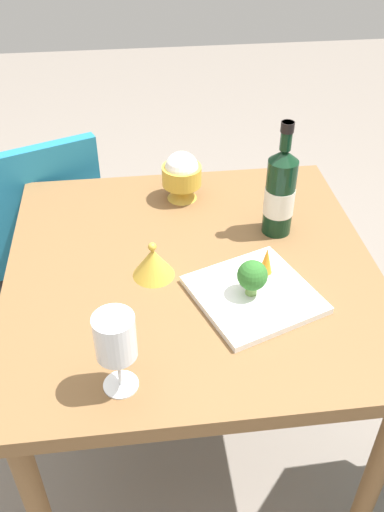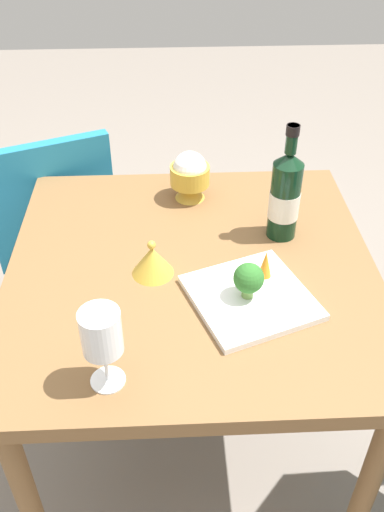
{
  "view_description": "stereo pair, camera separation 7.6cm",
  "coord_description": "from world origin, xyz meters",
  "px_view_note": "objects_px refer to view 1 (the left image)",
  "views": [
    {
      "loc": [
        1.03,
        -0.12,
        1.6
      ],
      "look_at": [
        0.0,
        0.0,
        0.78
      ],
      "focal_mm": 38.82,
      "sensor_mm": 36.0,
      "label": 1
    },
    {
      "loc": [
        1.03,
        -0.05,
        1.6
      ],
      "look_at": [
        0.0,
        0.0,
        0.78
      ],
      "focal_mm": 38.82,
      "sensor_mm": 36.0,
      "label": 2
    }
  ],
  "objects_px": {
    "serving_plate": "(254,294)",
    "rice_bowl": "(182,175)",
    "broccoli_floret": "(252,276)",
    "chair_by_wall": "(40,226)",
    "rice_bowl_lid": "(153,262)",
    "carrot_garnish_left": "(266,260)",
    "wine_bottle": "(280,192)",
    "wine_glass": "(115,339)"
  },
  "relations": [
    {
      "from": "serving_plate",
      "to": "rice_bowl",
      "type": "bearing_deg",
      "value": -164.99
    },
    {
      "from": "broccoli_floret",
      "to": "serving_plate",
      "type": "bearing_deg",
      "value": 110.49
    },
    {
      "from": "chair_by_wall",
      "to": "rice_bowl_lid",
      "type": "xyz_separation_m",
      "value": [
        0.56,
        0.36,
        0.26
      ]
    },
    {
      "from": "serving_plate",
      "to": "broccoli_floret",
      "type": "distance_m",
      "value": 0.06
    },
    {
      "from": "carrot_garnish_left",
      "to": "broccoli_floret",
      "type": "bearing_deg",
      "value": -35.34
    },
    {
      "from": "wine_bottle",
      "to": "rice_bowl_lid",
      "type": "bearing_deg",
      "value": -66.87
    },
    {
      "from": "serving_plate",
      "to": "carrot_garnish_left",
      "type": "distance_m",
      "value": 0.09
    },
    {
      "from": "chair_by_wall",
      "to": "serving_plate",
      "type": "distance_m",
      "value": 0.91
    },
    {
      "from": "serving_plate",
      "to": "wine_glass",
      "type": "bearing_deg",
      "value": -54.82
    },
    {
      "from": "chair_by_wall",
      "to": "carrot_garnish_left",
      "type": "xyz_separation_m",
      "value": [
        0.6,
        0.62,
        0.27
      ]
    },
    {
      "from": "chair_by_wall",
      "to": "serving_plate",
      "type": "relative_size",
      "value": 2.64
    },
    {
      "from": "wine_glass",
      "to": "broccoli_floret",
      "type": "bearing_deg",
      "value": 125.54
    },
    {
      "from": "carrot_garnish_left",
      "to": "rice_bowl_lid",
      "type": "bearing_deg",
      "value": -98.91
    },
    {
      "from": "wine_glass",
      "to": "rice_bowl_lid",
      "type": "distance_m",
      "value": 0.34
    },
    {
      "from": "wine_glass",
      "to": "rice_bowl",
      "type": "height_order",
      "value": "wine_glass"
    },
    {
      "from": "rice_bowl_lid",
      "to": "carrot_garnish_left",
      "type": "distance_m",
      "value": 0.26
    },
    {
      "from": "broccoli_floret",
      "to": "carrot_garnish_left",
      "type": "height_order",
      "value": "broccoli_floret"
    },
    {
      "from": "rice_bowl",
      "to": "serving_plate",
      "type": "height_order",
      "value": "rice_bowl"
    },
    {
      "from": "wine_glass",
      "to": "chair_by_wall",
      "type": "bearing_deg",
      "value": -162.83
    },
    {
      "from": "carrot_garnish_left",
      "to": "wine_glass",
      "type": "bearing_deg",
      "value": -50.92
    },
    {
      "from": "chair_by_wall",
      "to": "broccoli_floret",
      "type": "xyz_separation_m",
      "value": [
        0.67,
        0.57,
        0.29
      ]
    },
    {
      "from": "wine_bottle",
      "to": "rice_bowl",
      "type": "distance_m",
      "value": 0.3
    },
    {
      "from": "rice_bowl_lid",
      "to": "rice_bowl",
      "type": "bearing_deg",
      "value": 162.72
    },
    {
      "from": "wine_bottle",
      "to": "broccoli_floret",
      "type": "xyz_separation_m",
      "value": [
        0.25,
        -0.12,
        -0.05
      ]
    },
    {
      "from": "rice_bowl",
      "to": "rice_bowl_lid",
      "type": "relative_size",
      "value": 1.42
    },
    {
      "from": "rice_bowl_lid",
      "to": "broccoli_floret",
      "type": "height_order",
      "value": "broccoli_floret"
    },
    {
      "from": "serving_plate",
      "to": "carrot_garnish_left",
      "type": "height_order",
      "value": "carrot_garnish_left"
    },
    {
      "from": "rice_bowl",
      "to": "serving_plate",
      "type": "bearing_deg",
      "value": 15.01
    },
    {
      "from": "wine_glass",
      "to": "carrot_garnish_left",
      "type": "distance_m",
      "value": 0.45
    },
    {
      "from": "wine_glass",
      "to": "rice_bowl",
      "type": "bearing_deg",
      "value": 163.98
    },
    {
      "from": "rice_bowl",
      "to": "wine_glass",
      "type": "bearing_deg",
      "value": -16.02
    },
    {
      "from": "wine_bottle",
      "to": "broccoli_floret",
      "type": "bearing_deg",
      "value": -25.48
    },
    {
      "from": "broccoli_floret",
      "to": "chair_by_wall",
      "type": "bearing_deg",
      "value": -139.78
    },
    {
      "from": "serving_plate",
      "to": "broccoli_floret",
      "type": "height_order",
      "value": "broccoli_floret"
    },
    {
      "from": "wine_bottle",
      "to": "chair_by_wall",
      "type": "bearing_deg",
      "value": -121.53
    },
    {
      "from": "chair_by_wall",
      "to": "serving_plate",
      "type": "xyz_separation_m",
      "value": [
        0.67,
        0.58,
        0.23
      ]
    },
    {
      "from": "chair_by_wall",
      "to": "rice_bowl_lid",
      "type": "distance_m",
      "value": 0.71
    },
    {
      "from": "rice_bowl",
      "to": "rice_bowl_lid",
      "type": "height_order",
      "value": "rice_bowl"
    },
    {
      "from": "wine_glass",
      "to": "serving_plate",
      "type": "xyz_separation_m",
      "value": [
        -0.21,
        0.3,
        -0.12
      ]
    },
    {
      "from": "rice_bowl_lid",
      "to": "serving_plate",
      "type": "distance_m",
      "value": 0.25
    },
    {
      "from": "chair_by_wall",
      "to": "rice_bowl_lid",
      "type": "height_order",
      "value": "chair_by_wall"
    },
    {
      "from": "chair_by_wall",
      "to": "rice_bowl",
      "type": "distance_m",
      "value": 0.59
    }
  ]
}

